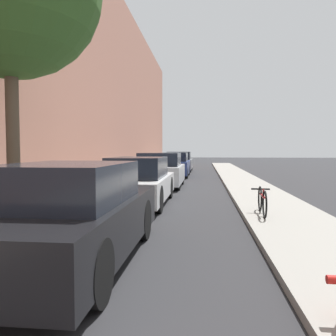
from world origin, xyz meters
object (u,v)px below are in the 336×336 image
at_px(parked_car_black, 73,215).
at_px(parked_car_navy, 175,165).
at_px(parked_car_white, 139,182).
at_px(parked_car_grey, 179,162).
at_px(parked_car_silver, 160,171).
at_px(bicycle, 262,201).

height_order(parked_car_black, parked_car_navy, parked_car_navy).
xyz_separation_m(parked_car_white, parked_car_navy, (0.15, 10.60, 0.03)).
bearing_deg(parked_car_grey, parked_car_white, -90.14).
height_order(parked_car_white, parked_car_navy, parked_car_navy).
relative_size(parked_car_silver, parked_car_grey, 0.93).
bearing_deg(parked_car_black, parked_car_grey, 90.04).
bearing_deg(parked_car_silver, parked_car_grey, 89.85).
bearing_deg(parked_car_white, bicycle, -29.98).
bearing_deg(parked_car_grey, parked_car_navy, -88.76).
distance_m(parked_car_black, parked_car_white, 5.27).
relative_size(parked_car_navy, bicycle, 2.79).
distance_m(parked_car_white, parked_car_silver, 4.81).
height_order(parked_car_black, parked_car_silver, parked_car_silver).
bearing_deg(parked_car_grey, parked_car_silver, -90.15).
distance_m(parked_car_black, parked_car_silver, 10.08).
relative_size(parked_car_white, bicycle, 2.95).
bearing_deg(parked_car_black, bicycle, 46.52).
bearing_deg(parked_car_white, parked_car_grey, 89.86).
bearing_deg(parked_car_black, parked_car_navy, 89.65).
relative_size(parked_car_silver, parked_car_navy, 0.93).
xyz_separation_m(parked_car_navy, bicycle, (3.11, -12.48, -0.26)).
bearing_deg(parked_car_white, parked_car_navy, 89.18).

